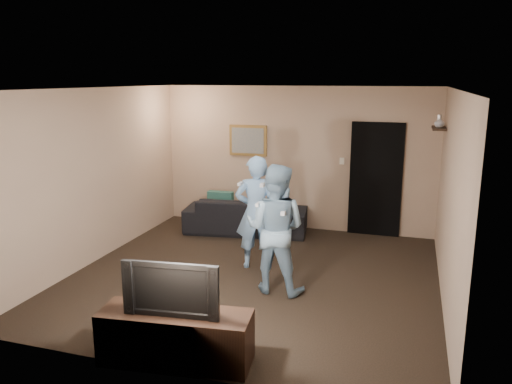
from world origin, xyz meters
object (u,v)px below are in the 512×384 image
(tv_console, at_px, (176,337))
(wii_player_left, at_px, (256,212))
(sofa, at_px, (246,215))
(television, at_px, (174,286))
(wii_player_right, at_px, (275,229))

(tv_console, xyz_separation_m, wii_player_left, (-0.00, 2.65, 0.58))
(sofa, bearing_deg, television, 91.21)
(wii_player_left, bearing_deg, television, -89.89)
(sofa, xyz_separation_m, wii_player_left, (0.69, -1.58, 0.52))
(sofa, xyz_separation_m, wii_player_right, (1.17, -2.30, 0.53))
(wii_player_right, bearing_deg, wii_player_left, 124.05)
(sofa, height_order, tv_console, sofa)
(sofa, relative_size, wii_player_left, 1.30)
(television, bearing_deg, sofa, 92.70)
(tv_console, relative_size, television, 1.58)
(television, height_order, wii_player_right, wii_player_right)
(tv_console, distance_m, television, 0.54)
(sofa, height_order, wii_player_left, wii_player_left)
(sofa, distance_m, wii_player_left, 1.80)
(tv_console, height_order, wii_player_left, wii_player_left)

